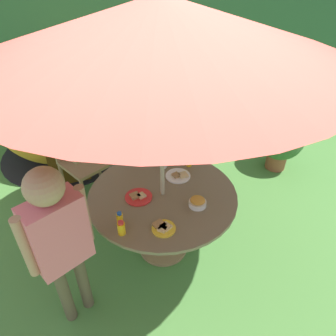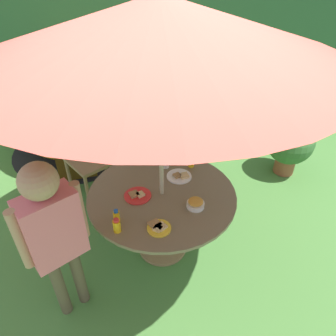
% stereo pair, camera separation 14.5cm
% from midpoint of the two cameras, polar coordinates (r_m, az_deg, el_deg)
% --- Properties ---
extents(ground_plane, '(10.00, 10.00, 0.02)m').
position_cam_midpoint_polar(ground_plane, '(3.20, -2.21, -14.42)').
color(ground_plane, '#477A38').
extents(hedge_backdrop, '(9.00, 0.70, 2.17)m').
position_cam_midpoint_polar(hedge_backdrop, '(5.77, -7.42, 21.74)').
color(hedge_backdrop, '#234C28').
rests_on(hedge_backdrop, ground_plane).
extents(garden_table, '(1.29, 1.29, 0.70)m').
position_cam_midpoint_polar(garden_table, '(2.80, -2.46, -7.17)').
color(garden_table, '#93704C').
rests_on(garden_table, ground_plane).
extents(patio_umbrella, '(2.47, 2.47, 2.22)m').
position_cam_midpoint_polar(patio_umbrella, '(2.10, -3.59, 24.49)').
color(patio_umbrella, '#B7AD8C').
rests_on(patio_umbrella, ground_plane).
extents(wooden_chair, '(0.71, 0.70, 0.96)m').
position_cam_midpoint_polar(wooden_chair, '(3.63, -16.42, 2.75)').
color(wooden_chair, '#93704C').
rests_on(wooden_chair, ground_plane).
extents(dome_tent, '(2.09, 2.09, 1.35)m').
position_cam_midpoint_polar(dome_tent, '(4.48, -20.48, 10.03)').
color(dome_tent, orange).
rests_on(dome_tent, ground_plane).
extents(potted_plant, '(0.58, 0.58, 0.75)m').
position_cam_midpoint_polar(potted_plant, '(4.20, 19.12, 5.03)').
color(potted_plant, brown).
rests_on(potted_plant, ground_plane).
extents(child_in_white_shirt, '(0.28, 0.45, 1.38)m').
position_cam_midpoint_polar(child_in_white_shirt, '(3.30, -8.31, 7.02)').
color(child_in_white_shirt, navy).
rests_on(child_in_white_shirt, ground_plane).
extents(child_in_pink_shirt, '(0.42, 0.38, 1.43)m').
position_cam_midpoint_polar(child_in_pink_shirt, '(2.22, -21.34, -11.14)').
color(child_in_pink_shirt, brown).
rests_on(child_in_pink_shirt, ground_plane).
extents(snack_bowl, '(0.15, 0.15, 0.07)m').
position_cam_midpoint_polar(snack_bowl, '(2.56, 3.82, -6.32)').
color(snack_bowl, white).
rests_on(snack_bowl, garden_table).
extents(plate_near_right, '(0.23, 0.23, 0.03)m').
position_cam_midpoint_polar(plate_near_right, '(2.67, -7.01, -5.26)').
color(plate_near_right, red).
rests_on(plate_near_right, garden_table).
extents(plate_far_right, '(0.23, 0.23, 0.03)m').
position_cam_midpoint_polar(plate_far_right, '(2.88, 0.51, -1.43)').
color(plate_far_right, white).
rests_on(plate_far_right, garden_table).
extents(plate_center_front, '(0.18, 0.18, 0.03)m').
position_cam_midpoint_polar(plate_center_front, '(2.39, -2.69, -10.88)').
color(plate_center_front, yellow).
rests_on(plate_center_front, garden_table).
extents(juice_bottle_near_left, '(0.05, 0.05, 0.10)m').
position_cam_midpoint_polar(juice_bottle_near_left, '(2.44, -10.53, -9.05)').
color(juice_bottle_near_left, yellow).
rests_on(juice_bottle_near_left, garden_table).
extents(juice_bottle_far_left, '(0.06, 0.06, 0.10)m').
position_cam_midpoint_polar(juice_bottle_far_left, '(3.07, -0.66, 2.17)').
color(juice_bottle_far_left, yellow).
rests_on(juice_bottle_far_left, garden_table).
extents(juice_bottle_center_back, '(0.06, 0.06, 0.12)m').
position_cam_midpoint_polar(juice_bottle_center_back, '(2.36, -10.32, -10.82)').
color(juice_bottle_center_back, yellow).
rests_on(juice_bottle_center_back, garden_table).
extents(juice_bottle_mid_left, '(0.06, 0.06, 0.13)m').
position_cam_midpoint_polar(juice_bottle_mid_left, '(2.99, 2.48, 1.41)').
color(juice_bottle_mid_left, yellow).
rests_on(juice_bottle_mid_left, garden_table).
extents(cup_near, '(0.07, 0.07, 0.06)m').
position_cam_midpoint_polar(cup_near, '(2.99, -2.24, 0.57)').
color(cup_near, white).
rests_on(cup_near, garden_table).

